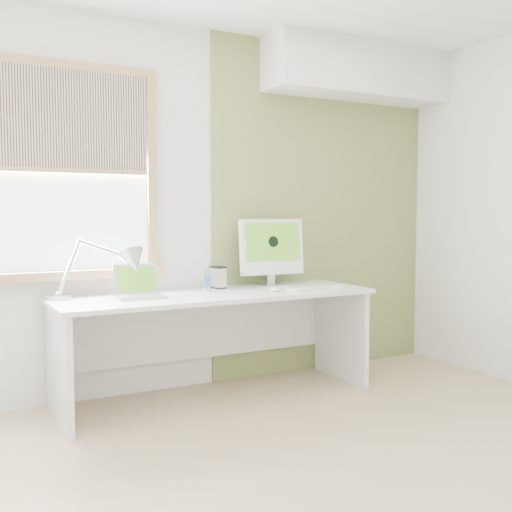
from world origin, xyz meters
TOP-DOWN VIEW (x-y plane):
  - room at (0.00, 0.00)m, footprint 4.04×3.54m
  - accent_wall at (1.00, 1.74)m, footprint 2.00×0.02m
  - soffit at (1.20, 1.57)m, footprint 1.60×0.40m
  - window at (-1.00, 1.71)m, footprint 1.20×0.14m
  - desk at (-0.13, 1.44)m, footprint 2.20×0.70m
  - desk_lamp at (-0.76, 1.50)m, footprint 0.67×0.31m
  - laptop at (-0.66, 1.44)m, footprint 0.31×0.26m
  - phone_dock at (-0.15, 1.49)m, footprint 0.07×0.07m
  - external_drive at (-0.01, 1.61)m, footprint 0.08×0.13m
  - imac at (0.41, 1.57)m, footprint 0.51×0.18m
  - keyboard at (0.59, 1.23)m, footprint 0.45×0.16m
  - mouse at (0.26, 1.26)m, footprint 0.07×0.11m

SIDE VIEW (x-z plane):
  - desk at x=-0.13m, z-range 0.17..0.90m
  - keyboard at x=0.59m, z-range 0.73..0.75m
  - mouse at x=0.26m, z-range 0.73..0.76m
  - phone_dock at x=-0.15m, z-range 0.70..0.83m
  - laptop at x=-0.66m, z-range 0.68..0.89m
  - external_drive at x=-0.01m, z-range 0.73..0.89m
  - desk_lamp at x=-0.76m, z-range 0.74..1.13m
  - imac at x=0.41m, z-range 0.76..1.26m
  - room at x=0.00m, z-range -0.02..2.62m
  - accent_wall at x=1.00m, z-range 0.00..2.60m
  - window at x=-1.00m, z-range 0.83..2.25m
  - soffit at x=1.20m, z-range 2.19..2.61m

